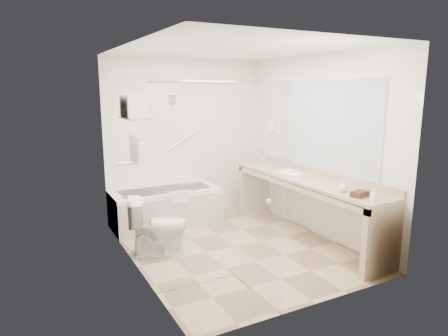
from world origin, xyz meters
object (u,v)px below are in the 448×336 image
toilet (158,226)px  amenity_basket (360,194)px  bathtub (166,207)px  vanity_counter (306,193)px  water_bottle_left (277,164)px

toilet → amenity_basket: amenity_basket is taller
bathtub → amenity_basket: bearing=-59.3°
vanity_counter → water_bottle_left: 0.68m
toilet → amenity_basket: bearing=-112.3°
amenity_basket → water_bottle_left: water_bottle_left is taller
vanity_counter → amenity_basket: size_ratio=14.13×
vanity_counter → water_bottle_left: water_bottle_left is taller
toilet → water_bottle_left: bearing=-68.8°
toilet → amenity_basket: (1.89, -1.43, 0.52)m
vanity_counter → amenity_basket: 1.06m
amenity_basket → toilet: bearing=142.8°
bathtub → amenity_basket: size_ratio=8.37×
toilet → water_bottle_left: size_ratio=3.80×
bathtub → toilet: 1.09m
toilet → water_bottle_left: 2.02m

